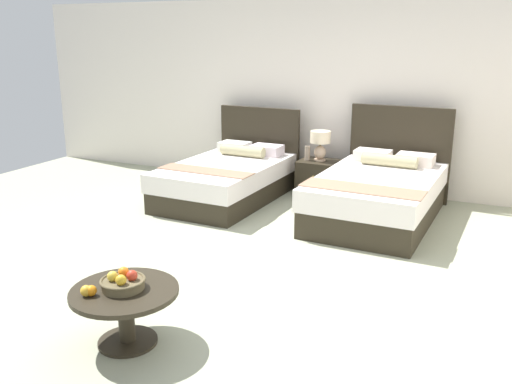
{
  "coord_description": "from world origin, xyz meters",
  "views": [
    {
      "loc": [
        2.35,
        -4.56,
        2.16
      ],
      "look_at": [
        0.0,
        0.53,
        0.56
      ],
      "focal_mm": 38.73,
      "sensor_mm": 36.0,
      "label": 1
    }
  ],
  "objects": [
    {
      "name": "bed_near_corner",
      "position": [
        1.02,
        1.86,
        0.32
      ],
      "size": [
        1.4,
        2.18,
        1.26
      ],
      "color": "black",
      "rests_on": "ground"
    },
    {
      "name": "bed_near_window",
      "position": [
        -1.02,
        1.86,
        0.29
      ],
      "size": [
        1.32,
        2.11,
        1.14
      ],
      "color": "black",
      "rests_on": "ground"
    },
    {
      "name": "wall_back",
      "position": [
        0.0,
        3.09,
        1.33
      ],
      "size": [
        10.0,
        0.12,
        2.66
      ],
      "primitive_type": "cube",
      "color": "silver",
      "rests_on": "ground"
    },
    {
      "name": "loose_orange",
      "position": [
        -0.13,
        -1.89,
        0.46
      ],
      "size": [
        0.08,
        0.08,
        0.08
      ],
      "color": "orange",
      "rests_on": "coffee_table"
    },
    {
      "name": "coffee_table",
      "position": [
        0.01,
        -1.72,
        0.31
      ],
      "size": [
        0.77,
        0.77,
        0.43
      ],
      "color": "black",
      "rests_on": "ground"
    },
    {
      "name": "fruit_bowl",
      "position": [
        -0.0,
        -1.71,
        0.48
      ],
      "size": [
        0.32,
        0.32,
        0.14
      ],
      "color": "brown",
      "rests_on": "coffee_table"
    },
    {
      "name": "loose_apple",
      "position": [
        -0.16,
        -1.91,
        0.46
      ],
      "size": [
        0.08,
        0.08,
        0.08
      ],
      "color": "gold",
      "rests_on": "coffee_table"
    },
    {
      "name": "nightstand",
      "position": [
        0.03,
        2.58,
        0.24
      ],
      "size": [
        0.54,
        0.49,
        0.48
      ],
      "color": "black",
      "rests_on": "ground"
    },
    {
      "name": "vase",
      "position": [
        -0.14,
        2.54,
        0.58
      ],
      "size": [
        0.08,
        0.08,
        0.2
      ],
      "color": "gray",
      "rests_on": "nightstand"
    },
    {
      "name": "ground_plane",
      "position": [
        0.0,
        0.0,
        -0.01
      ],
      "size": [
        10.0,
        9.78,
        0.02
      ],
      "primitive_type": "cube",
      "color": "#A1A58A"
    },
    {
      "name": "table_lamp",
      "position": [
        0.03,
        2.6,
        0.74
      ],
      "size": [
        0.28,
        0.28,
        0.41
      ],
      "color": "#C8A98A",
      "rests_on": "nightstand"
    }
  ]
}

